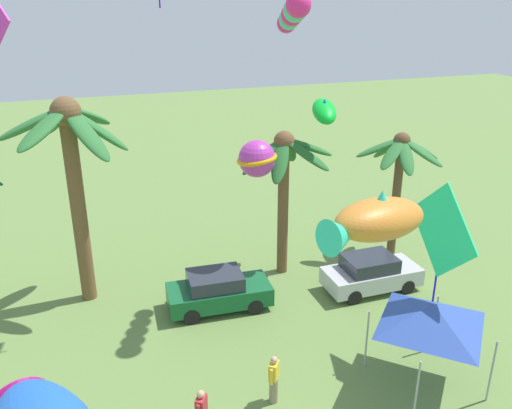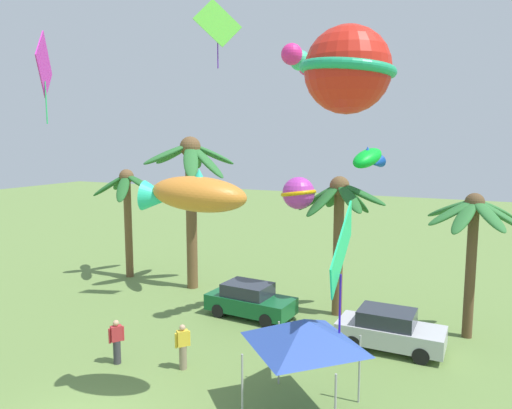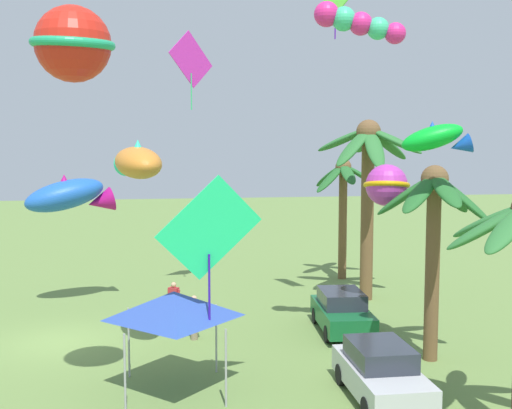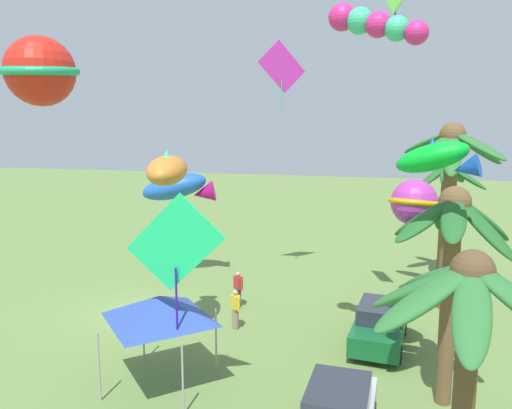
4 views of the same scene
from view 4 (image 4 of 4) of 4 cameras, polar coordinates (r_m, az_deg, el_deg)
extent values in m
plane|color=olive|center=(22.33, -13.73, -11.88)|extent=(120.00, 120.00, 0.00)
cylinder|color=brown|center=(22.79, 21.01, -2.04)|extent=(0.57, 0.57, 7.47)
ellipsoid|color=#2D7033|center=(21.43, 21.47, 5.46)|extent=(2.26, 0.91, 1.92)
ellipsoid|color=#2D7033|center=(21.76, 24.08, 6.15)|extent=(2.19, 2.39, 1.36)
ellipsoid|color=#2D7033|center=(22.98, 23.93, 5.90)|extent=(1.61, 2.50, 1.63)
ellipsoid|color=#2D7033|center=(23.62, 21.61, 6.49)|extent=(2.60, 1.07, 1.34)
ellipsoid|color=#2D7033|center=(23.14, 19.02, 6.67)|extent=(2.21, 2.41, 1.28)
ellipsoid|color=#2D7033|center=(21.79, 19.33, 5.73)|extent=(1.87, 2.29, 1.85)
sphere|color=brown|center=(22.41, 21.55, 7.37)|extent=(1.08, 1.08, 1.08)
cylinder|color=brown|center=(15.15, 21.11, -10.67)|extent=(0.45, 0.45, 5.83)
ellipsoid|color=#236028|center=(13.49, 21.65, -1.59)|extent=(2.22, 0.85, 1.08)
ellipsoid|color=#236028|center=(14.18, 24.63, -2.52)|extent=(1.58, 1.90, 1.63)
ellipsoid|color=#236028|center=(15.11, 24.40, -1.57)|extent=(1.55, 2.00, 1.51)
ellipsoid|color=#236028|center=(15.43, 21.03, -1.11)|extent=(2.03, 0.79, 1.49)
ellipsoid|color=#236028|center=(14.96, 18.59, -1.39)|extent=(1.57, 1.98, 1.54)
ellipsoid|color=#236028|center=(13.84, 18.86, -1.63)|extent=(1.83, 1.99, 1.28)
sphere|color=brown|center=(14.46, 21.77, 0.29)|extent=(0.86, 0.86, 0.86)
cylinder|color=brown|center=(27.29, 20.60, -2.07)|extent=(0.43, 0.43, 5.79)
ellipsoid|color=#236028|center=(25.93, 20.93, 3.09)|extent=(2.18, 0.77, 1.13)
ellipsoid|color=#236028|center=(26.86, 22.90, 2.89)|extent=(1.01, 2.12, 1.37)
ellipsoid|color=#236028|center=(27.84, 21.75, 3.27)|extent=(2.12, 1.58, 1.26)
ellipsoid|color=#236028|center=(27.71, 19.76, 3.17)|extent=(2.04, 1.56, 1.42)
ellipsoid|color=#236028|center=(26.50, 19.26, 2.79)|extent=(1.42, 1.99, 1.56)
sphere|color=brown|center=(26.91, 20.94, 4.00)|extent=(0.81, 0.81, 0.81)
ellipsoid|color=#2D7033|center=(8.51, 23.42, -11.31)|extent=(1.99, 0.80, 1.25)
ellipsoid|color=#2D7033|center=(10.23, 24.82, -7.47)|extent=(2.08, 1.32, 1.07)
ellipsoid|color=#2D7033|center=(10.04, 19.90, -7.78)|extent=(1.97, 1.57, 1.17)
ellipsoid|color=#2D7033|center=(9.60, 18.15, -8.96)|extent=(1.22, 1.98, 1.32)
ellipsoid|color=#2D7033|center=(8.79, 18.73, -10.10)|extent=(1.59, 1.96, 1.17)
sphere|color=brown|center=(9.25, 23.51, -6.99)|extent=(0.74, 0.74, 0.74)
cube|color=#145B2D|center=(19.08, 13.92, -13.64)|extent=(4.02, 1.99, 0.70)
cube|color=#282D38|center=(18.99, 14.04, -11.72)|extent=(2.14, 1.65, 0.56)
cylinder|color=black|center=(18.04, 16.00, -16.15)|extent=(0.61, 0.23, 0.60)
cylinder|color=black|center=(18.19, 10.89, -15.73)|extent=(0.61, 0.23, 0.60)
cylinder|color=black|center=(20.26, 16.54, -13.30)|extent=(0.61, 0.23, 0.60)
cylinder|color=black|center=(20.39, 12.04, -12.97)|extent=(0.61, 0.23, 0.60)
cube|color=#282D38|center=(13.38, 9.38, -20.83)|extent=(2.05, 1.53, 0.56)
cylinder|color=black|center=(14.86, 6.64, -21.66)|extent=(0.60, 0.19, 0.60)
cylinder|color=#38383D|center=(22.23, -2.05, -10.57)|extent=(0.26, 0.26, 0.84)
cube|color=#B72D33|center=(22.00, -2.06, -8.87)|extent=(0.40, 0.44, 0.54)
sphere|color=tan|center=(21.89, -2.07, -7.94)|extent=(0.21, 0.21, 0.21)
cylinder|color=#B72D33|center=(21.85, -1.69, -9.14)|extent=(0.09, 0.09, 0.52)
cylinder|color=#B72D33|center=(22.19, -2.43, -8.85)|extent=(0.09, 0.09, 0.52)
cylinder|color=gray|center=(19.96, -2.36, -12.89)|extent=(0.26, 0.26, 0.84)
cube|color=yellow|center=(19.72, -2.38, -11.03)|extent=(0.42, 0.44, 0.54)
sphere|color=tan|center=(19.59, -2.38, -10.00)|extent=(0.21, 0.21, 0.21)
cylinder|color=yellow|center=(19.55, -2.01, -11.36)|extent=(0.09, 0.09, 0.52)
cylinder|color=yellow|center=(19.92, -2.74, -10.98)|extent=(0.09, 0.09, 0.52)
cylinder|color=#9E9EA3|center=(17.66, -12.75, -13.91)|extent=(0.06, 0.06, 2.10)
cylinder|color=#9E9EA3|center=(15.65, -17.50, -17.25)|extent=(0.06, 0.06, 2.10)
cylinder|color=#9E9EA3|center=(16.65, -4.58, -15.17)|extent=(0.06, 0.06, 2.10)
cylinder|color=#9E9EA3|center=(14.50, -8.36, -19.13)|extent=(0.06, 0.06, 2.10)
pyramid|color=#2D4CA8|center=(15.50, -10.96, -11.50)|extent=(2.86, 2.86, 0.75)
cube|color=#DC2FB9|center=(24.57, 2.96, 15.44)|extent=(1.46, 2.00, 2.44)
cylinder|color=#33C46F|center=(24.45, 2.93, 12.20)|extent=(0.05, 0.05, 1.59)
cube|color=#22F08F|center=(13.81, -9.23, -4.37)|extent=(0.40, 2.87, 2.84)
cylinder|color=#3114AC|center=(14.27, -9.06, -10.77)|extent=(0.06, 0.06, 1.87)
cylinder|color=#500CAD|center=(19.58, 15.59, 19.62)|extent=(0.05, 0.05, 1.37)
sphere|color=red|center=(14.47, -23.42, 13.78)|extent=(1.79, 1.79, 1.79)
torus|color=#1FA56D|center=(14.47, -23.42, 13.78)|extent=(2.53, 2.52, 0.38)
ellipsoid|color=#0BBE29|center=(12.95, 19.42, 5.09)|extent=(1.39, 2.07, 1.13)
cone|color=blue|center=(12.81, 22.88, 3.84)|extent=(0.75, 0.84, 0.71)
cone|color=blue|center=(12.94, 19.49, 6.38)|extent=(0.44, 0.44, 0.37)
ellipsoid|color=blue|center=(25.78, -9.30, 2.02)|extent=(2.60, 3.84, 1.92)
cone|color=#B31075|center=(25.65, -5.98, 1.30)|extent=(1.38, 1.52, 1.27)
cone|color=#B31075|center=(25.73, -9.33, 3.22)|extent=(0.83, 0.83, 0.68)
sphere|color=#BA36AC|center=(15.95, 17.61, 0.23)|extent=(1.41, 1.41, 1.41)
torus|color=#E2A00C|center=(15.95, 17.61, 0.23)|extent=(2.01, 2.01, 0.40)
sphere|color=#F02887|center=(15.68, 9.79, 20.33)|extent=(0.80, 0.80, 0.80)
sphere|color=#3DCE91|center=(15.48, 11.75, 19.84)|extent=(0.76, 0.76, 0.76)
sphere|color=#F02887|center=(15.29, 13.75, 19.32)|extent=(0.73, 0.73, 0.73)
sphere|color=#3DCE91|center=(15.13, 15.79, 18.77)|extent=(0.70, 0.70, 0.70)
sphere|color=#F02887|center=(14.98, 17.85, 18.18)|extent=(0.67, 0.67, 0.67)
ellipsoid|color=orange|center=(17.52, -10.11, 3.87)|extent=(3.02, 2.02, 1.19)
cone|color=#2BDBAC|center=(18.71, -9.41, 3.91)|extent=(1.11, 1.07, 0.92)
cone|color=#2BDBAC|center=(17.48, -10.15, 5.30)|extent=(0.66, 0.66, 0.55)
camera|label=1|loc=(28.55, -22.69, 15.04)|focal=37.19mm
camera|label=2|loc=(20.83, -50.03, 5.73)|focal=33.83mm
camera|label=3|loc=(8.46, -104.58, -9.11)|focal=44.39mm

